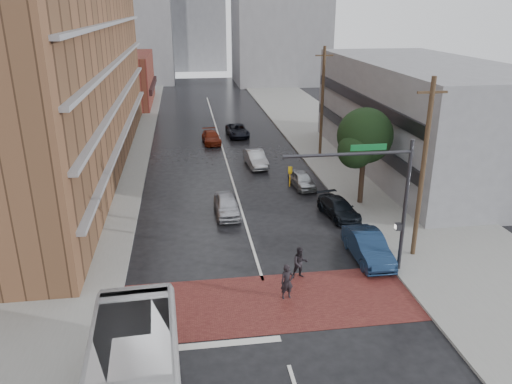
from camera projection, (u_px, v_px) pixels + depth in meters
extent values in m
plane|color=black|center=(271.00, 308.00, 23.30)|extent=(160.00, 160.00, 0.00)
cube|color=maroon|center=(270.00, 302.00, 23.76)|extent=(14.00, 5.00, 0.02)
cube|color=gray|center=(98.00, 162.00, 44.90)|extent=(9.00, 90.00, 0.15)
cube|color=gray|center=(344.00, 152.00, 48.00)|extent=(9.00, 90.00, 0.15)
cube|color=maroon|center=(123.00, 79.00, 70.52)|extent=(8.00, 16.00, 7.00)
cube|color=gray|center=(422.00, 115.00, 42.48)|extent=(11.00, 26.00, 9.00)
cube|color=gray|center=(196.00, 12.00, 107.15)|extent=(12.00, 10.00, 24.00)
cylinder|color=#332319|center=(362.00, 177.00, 34.87)|extent=(0.36, 0.36, 4.00)
sphere|color=black|center=(365.00, 136.00, 33.82)|extent=(3.80, 3.80, 3.80)
sphere|color=black|center=(355.00, 151.00, 33.24)|extent=(2.40, 2.40, 2.40)
sphere|color=black|center=(371.00, 141.00, 34.88)|extent=(2.60, 2.60, 2.60)
cylinder|color=#2D2D33|center=(405.00, 208.00, 25.34)|extent=(0.20, 0.20, 7.20)
cylinder|color=#2D2D33|center=(348.00, 154.00, 23.86)|extent=(6.40, 0.16, 0.16)
imported|color=gold|center=(290.00, 177.00, 23.83)|extent=(0.20, 0.16, 1.00)
cube|color=#0C5926|center=(369.00, 147.00, 23.89)|extent=(1.80, 0.05, 0.30)
cube|color=#2D2D33|center=(398.00, 227.00, 25.66)|extent=(0.30, 0.30, 0.35)
cylinder|color=#473321|center=(423.00, 172.00, 26.44)|extent=(0.26, 0.26, 10.00)
cube|color=#473321|center=(432.00, 92.00, 24.97)|extent=(1.60, 0.12, 0.12)
cylinder|color=#473321|center=(322.00, 103.00, 44.98)|extent=(0.26, 0.26, 10.00)
cube|color=#473321|center=(324.00, 55.00, 43.51)|extent=(1.60, 0.12, 0.12)
imported|color=black|center=(287.00, 282.00, 23.82)|extent=(0.71, 0.53, 1.78)
imported|color=black|center=(300.00, 263.00, 25.65)|extent=(0.89, 0.73, 1.72)
imported|color=#B0B1B8|center=(227.00, 205.00, 33.51)|extent=(1.68, 4.05, 1.37)
imported|color=#A3A6AA|center=(256.00, 159.00, 43.67)|extent=(1.85, 4.32, 1.38)
imported|color=maroon|center=(211.00, 137.00, 51.17)|extent=(1.97, 4.28, 1.21)
imported|color=black|center=(237.00, 130.00, 53.81)|extent=(2.38, 4.70, 1.27)
imported|color=#122541|center=(368.00, 247.00, 27.56)|extent=(1.66, 4.68, 1.54)
imported|color=black|center=(339.00, 208.00, 33.21)|extent=(2.37, 4.42, 1.22)
imported|color=#A1A5A8|center=(302.00, 180.00, 38.62)|extent=(1.85, 3.77, 1.24)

